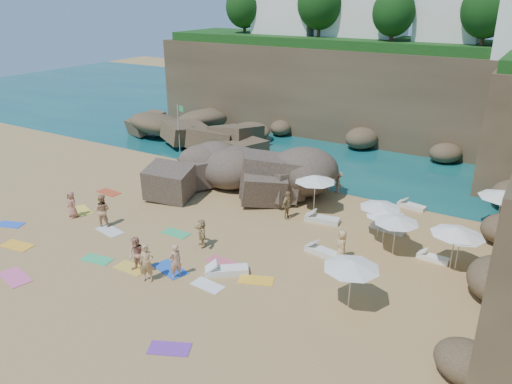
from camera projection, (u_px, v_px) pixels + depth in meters
The scene contains 49 objects.
ground at pixel (198, 236), 27.78m from camera, with size 120.00×120.00×0.00m, color tan.
seawater at pixel (374, 123), 51.59m from camera, with size 120.00×120.00×0.00m, color #0C4751.
cliff_back at pixel (381, 94), 45.17m from camera, with size 44.00×8.00×8.00m, color brown.
rock_promontory at pixel (208, 139), 45.75m from camera, with size 12.00×7.00×2.00m, color brown, non-canonical shape.
clifftop_buildings at pixel (403, 9), 42.63m from camera, with size 28.48×9.48×7.00m.
clifftop_trees at pixel (404, 11), 36.77m from camera, with size 35.60×23.82×4.40m.
marina_masts at pixel (240, 80), 58.37m from camera, with size 3.10×0.10×6.00m.
rock_outcrop at pixel (239, 198), 32.81m from camera, with size 8.33×6.25×3.33m, color brown, non-canonical shape.
flag_pole at pixel (180, 122), 41.17m from camera, with size 0.78×0.29×4.06m.
parasol_0 at pixel (303, 168), 33.15m from camera, with size 1.96×1.96×1.86m.
parasol_1 at pixel (284, 170), 31.91m from camera, with size 2.30×2.30×2.17m.
parasol_2 at pixel (396, 219), 25.09m from camera, with size 2.28×2.28×2.16m.
parasol_3 at pixel (503, 194), 27.58m from camera, with size 2.55×2.55×2.41m.
parasol_4 at pixel (380, 205), 26.91m from camera, with size 2.24×2.24×2.11m.
parasol_5 at pixel (315, 179), 29.99m from camera, with size 2.51×2.51×2.37m.
parasol_7 at pixel (456, 231), 23.74m from camera, with size 2.36×2.36×2.23m.
parasol_8 at pixel (461, 233), 23.65m from camera, with size 2.29×2.29×2.16m.
parasol_9 at pixel (386, 213), 26.22m from camera, with size 2.11×2.11×1.99m.
parasol_11 at pixel (352, 264), 20.72m from camera, with size 2.42×2.42×2.29m.
lounger_0 at pixel (322, 219), 29.37m from camera, with size 2.03×0.68×0.32m, color silver.
lounger_1 at pixel (412, 206), 31.24m from camera, with size 1.73×0.58×0.27m, color silver.
lounger_2 at pixel (433, 258), 25.19m from camera, with size 1.55×0.52×0.24m, color white.
lounger_3 at pixel (322, 252), 25.75m from camera, with size 1.86×0.62×0.29m, color silver.
lounger_4 at pixel (388, 228), 28.28m from camera, with size 1.93×0.64×0.30m, color silver.
lounger_5 at pixel (227, 271), 23.98m from camera, with size 2.06×0.69×0.32m, color white.
towel_0 at pixel (10, 225), 29.06m from camera, with size 1.56×0.78×0.03m, color blue.
towel_1 at pixel (15, 277), 23.71m from camera, with size 1.91×0.95×0.03m, color #EA5B95.
towel_2 at pixel (17, 245), 26.66m from camera, with size 1.73×0.86×0.03m, color yellow.
towel_3 at pixel (97, 259), 25.28m from camera, with size 1.56×0.78×0.03m, color #34B76E.
towel_4 at pixel (82, 210), 30.93m from camera, with size 1.68×0.84×0.03m, color yellow.
towel_5 at pixel (110, 231), 28.30m from camera, with size 1.72×0.86×0.03m, color silver.
towel_6 at pixel (169, 349), 18.98m from camera, with size 1.60×0.80×0.03m, color purple.
towel_7 at pixel (109, 192), 33.68m from camera, with size 1.68×0.84×0.03m, color #C14022.
towel_8 at pixel (170, 269), 24.39m from camera, with size 1.89×0.95×0.03m, color blue.
towel_9 at pixel (222, 262), 25.01m from camera, with size 1.63×0.82×0.03m, color #D8546C.
towel_10 at pixel (256, 280), 23.47m from camera, with size 1.64×0.82×0.03m, color yellow.
towel_11 at pixel (176, 233), 28.02m from camera, with size 1.60×0.80×0.03m, color #32AF69.
towel_12 at pixel (131, 268), 24.49m from camera, with size 1.68×0.84×0.03m, color gold.
towel_13 at pixel (208, 285), 23.05m from camera, with size 1.55×0.77×0.03m, color white.
person_stand_1 at pixel (102, 210), 28.59m from camera, with size 0.94×0.74×1.94m, color tan.
person_stand_2 at pixel (339, 182), 33.46m from camera, with size 0.94×0.39×1.46m, color tan.
person_stand_3 at pixel (287, 205), 29.56m from camera, with size 1.01×0.42×1.73m, color #A18350.
person_stand_4 at pixel (342, 245), 25.00m from camera, with size 0.80×0.43×1.63m, color tan.
person_stand_5 at pixel (276, 166), 36.03m from camera, with size 1.71×0.49×1.84m, color tan.
person_stand_6 at pixel (175, 261), 23.45m from camera, with size 0.63×0.41×1.72m, color tan.
person_lie_2 at pixel (73, 214), 29.98m from camera, with size 0.78×1.60×0.43m, color #AA6955.
person_lie_3 at pixel (202, 243), 26.55m from camera, with size 1.40×1.51×0.40m, color tan.
person_lie_4 at pixel (148, 277), 23.37m from camera, with size 0.67×1.85×0.44m, color tan.
person_lie_5 at pixel (138, 266), 24.03m from camera, with size 0.89×1.82×0.69m, color tan.
Camera 1 is at (15.63, -19.59, 12.65)m, focal length 35.00 mm.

